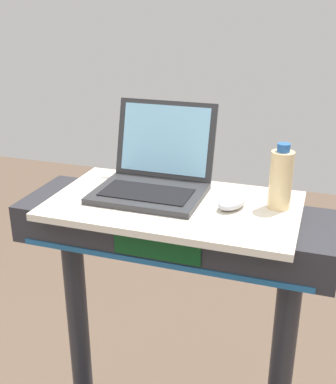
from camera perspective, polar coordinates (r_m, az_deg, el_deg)
The scene contains 4 objects.
desk_board at distance 1.37m, azimuth 0.67°, elevation -1.59°, with size 0.70×0.40×0.02m, color beige.
laptop at distance 1.43m, azimuth -1.62°, elevation 2.03°, with size 0.31×0.30×0.25m.
computer_mouse at distance 1.33m, azimuth 7.53°, elevation -1.23°, with size 0.06×0.10×0.03m, color #B2B2B7.
water_bottle at distance 1.33m, azimuth 13.13°, elevation 1.51°, with size 0.06×0.06×0.18m.
Camera 1 is at (0.39, -0.49, 1.72)m, focal length 45.33 mm.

